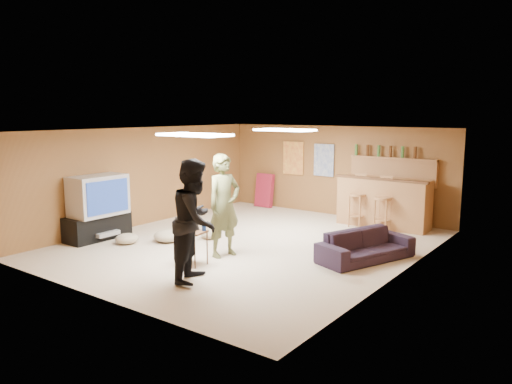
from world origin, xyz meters
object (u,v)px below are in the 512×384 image
Objects in this scene: person_black at (195,220)px; tv_body at (98,195)px; sofa at (366,246)px; person_olive at (224,206)px; bar_counter at (384,202)px; tray_table at (192,248)px.

tv_body is at bearing 55.08° from person_black.
sofa is (4.90, 1.84, -0.64)m from tv_body.
person_olive is 2.56m from sofa.
tv_body is 0.55× the size of bar_counter.
person_olive is at bearing -2.89° from person_black.
bar_counter reaches higher than tray_table.
bar_counter reaches higher than sofa.
person_olive is at bearing -109.95° from bar_counter.
bar_counter is 1.13× the size of sofa.
sofa is 2.98m from tray_table.
person_olive is 1.33m from person_black.
tv_body is 3.29m from person_black.
person_black is (-0.92, -5.09, 0.38)m from bar_counter.
bar_counter is (4.15, 4.45, -0.35)m from tv_body.
tv_body is 5.28m from sofa.
sofa is at bearing -73.92° from bar_counter.
tv_body is at bearing 131.51° from sofa.
person_olive is at bearing 140.81° from sofa.
bar_counter is 1.08× the size of person_black.
bar_counter is at bearing 71.78° from tray_table.
tv_body reaches higher than sofa.
person_black is 1.01m from tray_table.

